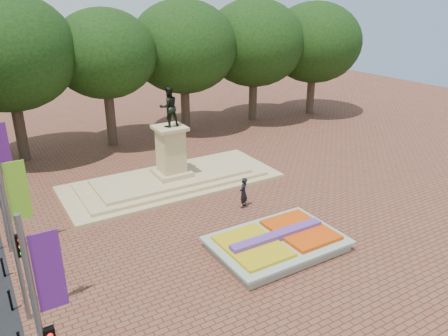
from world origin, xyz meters
name	(u,v)px	position (x,y,z in m)	size (l,w,h in m)	color
ground	(237,236)	(0.00, 0.00, 0.00)	(90.00, 90.00, 0.00)	brown
flower_bed	(277,242)	(1.03, -2.00, 0.38)	(6.30, 4.30, 0.91)	gray
monument	(172,171)	(0.00, 8.00, 0.88)	(14.00, 6.00, 6.40)	tan
tree_row_back	(143,60)	(2.33, 18.00, 6.67)	(44.80, 8.80, 10.43)	#3A281F
banner_poles	(16,233)	(-10.08, -1.31, 3.88)	(0.88, 11.17, 7.00)	slate
bollard_row	(15,319)	(-10.70, -1.50, 0.53)	(0.12, 13.12, 0.98)	black
pedestrian	(243,193)	(2.11, 2.67, 0.93)	(0.68, 0.44, 1.85)	black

